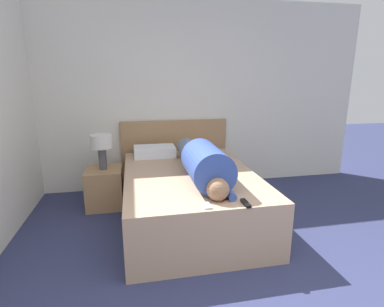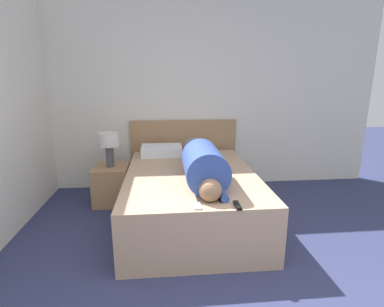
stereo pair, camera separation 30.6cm
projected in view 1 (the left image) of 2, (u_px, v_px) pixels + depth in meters
The scene contains 9 objects.
wall_back at pixel (186, 97), 4.24m from camera, with size 5.22×0.06×2.60m.
bed at pixel (189, 196), 3.34m from camera, with size 1.39×1.98×0.56m.
headboard at pixel (175, 154), 4.34m from camera, with size 1.51×0.04×0.98m.
nightstand at pixel (105, 188), 3.71m from camera, with size 0.43×0.46×0.48m.
table_lamp at pixel (101, 145), 3.58m from camera, with size 0.25×0.25×0.43m.
person_lying at pixel (202, 163), 3.04m from camera, with size 0.39×1.61×0.39m.
pillow_near_headboard at pixel (155, 151), 3.92m from camera, with size 0.53×0.34×0.13m.
tv_remote at pixel (246, 203), 2.44m from camera, with size 0.04×0.15×0.02m.
cell_phone at pixel (207, 206), 2.41m from camera, with size 0.06×0.13×0.01m.
Camera 1 is at (-0.77, -0.89, 1.58)m, focal length 28.00 mm.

